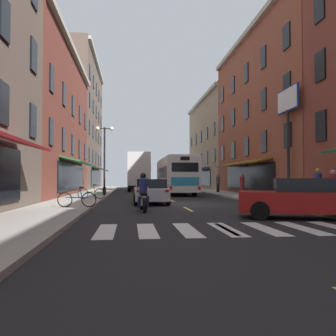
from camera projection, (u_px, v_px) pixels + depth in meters
name	position (u px, v px, depth m)	size (l,w,h in m)	color
ground_plane	(178.00, 205.00, 19.78)	(34.80, 80.00, 0.10)	black
lane_centre_dashes	(179.00, 204.00, 19.53)	(0.14, 73.90, 0.01)	#DBCC4C
crosswalk_near	(226.00, 229.00, 9.84)	(7.10, 2.80, 0.01)	silver
sidewalk_left	(70.00, 203.00, 19.16)	(3.00, 80.00, 0.14)	#A39E93
sidewalk_right	(279.00, 202.00, 20.41)	(3.00, 80.00, 0.14)	#A39E93
billboard_sign	(288.00, 115.00, 21.92)	(0.40, 2.79, 6.90)	black
transit_bus	(176.00, 175.00, 32.53)	(2.66, 11.46, 3.31)	silver
box_truck	(139.00, 172.00, 40.22)	(2.66, 8.26, 4.21)	black
sedan_near	(150.00, 191.00, 20.10)	(1.90, 4.67, 1.38)	silver
sedan_mid	(139.00, 184.00, 49.69)	(1.95, 4.48, 1.41)	silver
sedan_far	(308.00, 198.00, 12.42)	(4.97, 3.25, 1.42)	maroon
motorcycle_rider	(143.00, 195.00, 15.25)	(0.62, 2.07, 1.66)	black
bicycle_near	(91.00, 193.00, 22.26)	(1.71, 0.48, 0.91)	black
bicycle_mid	(77.00, 199.00, 15.75)	(1.71, 0.48, 0.91)	black
pedestrian_near	(334.00, 190.00, 13.55)	(0.52, 0.44, 1.61)	#4C4C51
pedestrian_mid	(218.00, 183.00, 33.41)	(0.36, 0.36, 1.70)	black
pedestrian_far	(242.00, 184.00, 27.99)	(0.36, 0.36, 1.66)	maroon
pedestrian_rear	(318.00, 185.00, 17.77)	(0.36, 0.36, 1.80)	#B29947
street_lamp_twin	(104.00, 157.00, 27.93)	(1.42, 0.32, 5.39)	black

